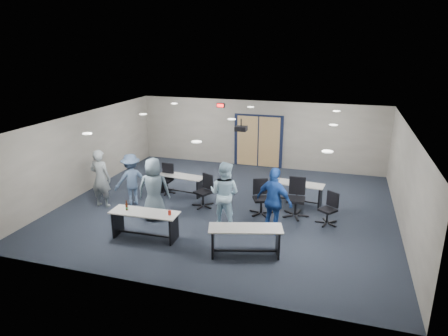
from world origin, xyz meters
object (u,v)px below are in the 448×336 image
(chair_back_d, at_px, (296,198))
(chair_loose_right, at_px, (328,209))
(person_back, at_px, (131,180))
(chair_back_a, at_px, (165,179))
(person_lightblue, at_px, (224,194))
(table_front_left, at_px, (145,220))
(person_plaid, at_px, (154,189))
(table_front_right, at_px, (245,236))
(chair_back_b, at_px, (203,191))
(table_back_right, at_px, (297,189))
(chair_back_c, at_px, (261,198))
(person_navy, at_px, (274,201))
(table_back_left, at_px, (182,181))
(person_gray, at_px, (101,178))

(chair_back_d, bearing_deg, chair_loose_right, -17.24)
(person_back, bearing_deg, chair_back_a, -160.05)
(person_lightblue, bearing_deg, chair_loose_right, -152.76)
(table_front_left, xyz_separation_m, person_plaid, (-0.29, 1.14, 0.41))
(chair_back_a, relative_size, person_lightblue, 0.55)
(chair_back_a, xyz_separation_m, person_back, (-0.59, -1.20, 0.32))
(table_front_right, bearing_deg, chair_back_b, 112.57)
(table_back_right, xyz_separation_m, chair_back_c, (-0.91, -1.19, 0.07))
(table_front_right, relative_size, person_navy, 1.01)
(chair_back_b, bearing_deg, chair_back_c, 25.35)
(table_front_right, xyz_separation_m, person_back, (-4.18, 2.02, 0.33))
(person_lightblue, distance_m, person_back, 3.26)
(chair_back_c, height_order, chair_back_d, chair_back_d)
(person_navy, bearing_deg, table_front_right, 95.48)
(person_back, bearing_deg, person_navy, 127.66)
(table_back_left, xyz_separation_m, person_navy, (3.48, -1.98, 0.48))
(table_back_right, bearing_deg, chair_back_a, -168.25)
(chair_loose_right, relative_size, person_back, 0.56)
(chair_back_c, distance_m, person_navy, 1.31)
(person_lightblue, bearing_deg, chair_back_a, -23.64)
(chair_loose_right, distance_m, person_plaid, 4.93)
(table_back_right, relative_size, chair_back_d, 1.47)
(table_front_left, xyz_separation_m, table_front_right, (2.71, -0.08, -0.02))
(table_back_right, bearing_deg, chair_back_c, -121.12)
(chair_back_b, xyz_separation_m, person_plaid, (-1.02, -1.27, 0.41))
(person_back, bearing_deg, chair_back_b, 148.19)
(person_plaid, relative_size, person_navy, 1.00)
(person_plaid, xyz_separation_m, person_back, (-1.18, 0.80, -0.10))
(chair_back_a, bearing_deg, chair_back_d, -6.84)
(person_navy, bearing_deg, chair_back_a, -1.45)
(person_navy, bearing_deg, table_back_left, -5.94)
(person_gray, distance_m, person_plaid, 2.03)
(person_navy, bearing_deg, person_lightblue, 18.02)
(table_front_left, relative_size, person_gray, 0.99)
(person_navy, distance_m, person_back, 4.67)
(chair_back_d, height_order, person_gray, person_gray)
(chair_back_a, bearing_deg, person_lightblue, -32.37)
(chair_loose_right, bearing_deg, chair_back_b, -147.55)
(table_front_left, height_order, person_back, person_back)
(chair_loose_right, bearing_deg, table_back_right, 162.46)
(table_front_left, bearing_deg, person_lightblue, 36.86)
(table_front_left, xyz_separation_m, chair_back_b, (0.72, 2.41, 0.00))
(table_back_left, height_order, person_gray, person_gray)
(person_plaid, bearing_deg, chair_back_d, -178.43)
(table_front_right, xyz_separation_m, person_navy, (0.44, 1.33, 0.43))
(person_navy, bearing_deg, person_gray, 20.90)
(table_front_right, bearing_deg, person_plaid, 141.90)
(chair_back_c, height_order, person_gray, person_gray)
(table_front_left, bearing_deg, table_back_right, 43.62)
(table_back_right, bearing_deg, person_lightblue, -122.72)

